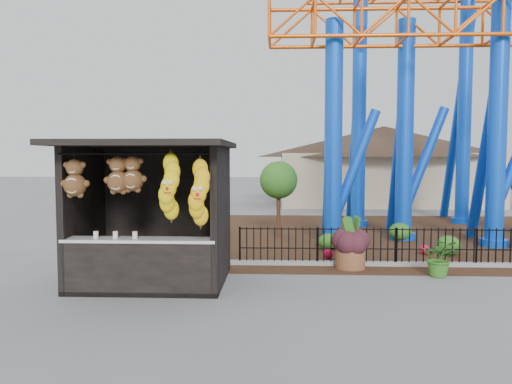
{
  "coord_description": "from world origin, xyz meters",
  "views": [
    {
      "loc": [
        -0.22,
        -9.69,
        2.78
      ],
      "look_at": [
        -0.72,
        1.5,
        2.0
      ],
      "focal_mm": 35.0,
      "sensor_mm": 36.0,
      "label": 1
    }
  ],
  "objects_px": {
    "terracotta_planter": "(350,257)",
    "roller_coaster": "(432,52)",
    "prize_booth": "(150,215)",
    "potted_plant": "(440,258)"
  },
  "relations": [
    {
      "from": "terracotta_planter",
      "to": "roller_coaster",
      "type": "bearing_deg",
      "value": 57.46
    },
    {
      "from": "prize_booth",
      "to": "roller_coaster",
      "type": "bearing_deg",
      "value": 42.12
    },
    {
      "from": "prize_booth",
      "to": "potted_plant",
      "type": "xyz_separation_m",
      "value": [
        6.54,
        1.05,
        -1.09
      ]
    },
    {
      "from": "roller_coaster",
      "to": "terracotta_planter",
      "type": "height_order",
      "value": "roller_coaster"
    },
    {
      "from": "terracotta_planter",
      "to": "prize_booth",
      "type": "bearing_deg",
      "value": -158.58
    },
    {
      "from": "roller_coaster",
      "to": "potted_plant",
      "type": "height_order",
      "value": "roller_coaster"
    },
    {
      "from": "roller_coaster",
      "to": "terracotta_planter",
      "type": "relative_size",
      "value": 14.77
    },
    {
      "from": "terracotta_planter",
      "to": "potted_plant",
      "type": "height_order",
      "value": "potted_plant"
    },
    {
      "from": "prize_booth",
      "to": "terracotta_planter",
      "type": "relative_size",
      "value": 4.7
    },
    {
      "from": "prize_booth",
      "to": "potted_plant",
      "type": "distance_m",
      "value": 6.71
    }
  ]
}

